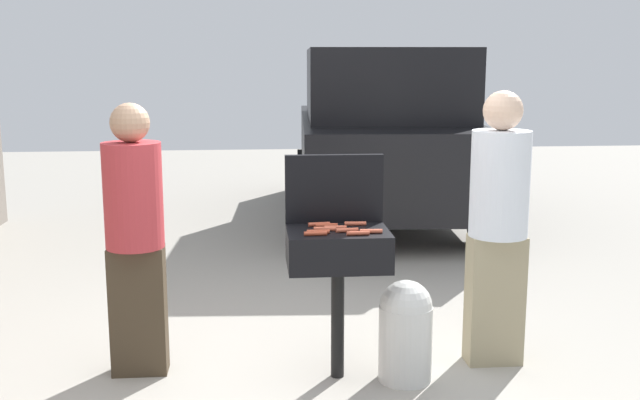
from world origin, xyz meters
The scene contains 17 objects.
ground_plane centered at (0.00, 0.00, 0.00)m, with size 24.00×24.00×0.00m, color #9E998E.
bbq_grill centered at (0.24, 0.19, 0.77)m, with size 0.60×0.44×0.91m.
grill_lid_open centered at (0.24, 0.41, 1.12)m, with size 0.60×0.05×0.42m, color black.
hot_dog_0 centered at (0.29, 0.14, 0.92)m, with size 0.03×0.03×0.13m, color #C6593D.
hot_dog_1 centered at (0.18, 0.27, 0.92)m, with size 0.03×0.03×0.13m, color #AD4228.
hot_dog_2 centered at (0.42, 0.10, 0.92)m, with size 0.03×0.03×0.13m, color #C6593D.
hot_dog_3 centered at (0.36, 0.31, 0.92)m, with size 0.03×0.03×0.13m, color #C6593D.
hot_dog_4 centered at (0.12, 0.11, 0.92)m, with size 0.03×0.03×0.13m, color #AD4228.
hot_dog_5 centered at (0.34, 0.05, 0.92)m, with size 0.03×0.03×0.13m, color #B74C33.
hot_dog_6 centered at (0.16, 0.18, 0.92)m, with size 0.03×0.03×0.13m, color #C6593D.
hot_dog_7 centered at (0.23, 0.21, 0.92)m, with size 0.03×0.03×0.13m, color #C6593D.
hot_dog_8 centered at (0.10, 0.07, 0.92)m, with size 0.03×0.03×0.13m, color #AD4228.
hot_dog_9 centered at (0.14, 0.31, 0.92)m, with size 0.03×0.03×0.13m, color #B74C33.
propane_tank centered at (0.64, 0.11, 0.32)m, with size 0.32×0.32×0.62m.
person_left centered at (-0.96, 0.36, 0.90)m, with size 0.35×0.35×1.65m.
person_right centered at (1.25, 0.33, 0.93)m, with size 0.36×0.36×1.72m.
parked_minivan centered at (1.30, 4.86, 1.03)m, with size 2.24×4.50×2.02m.
Camera 1 is at (-0.25, -4.09, 1.90)m, focal length 42.23 mm.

